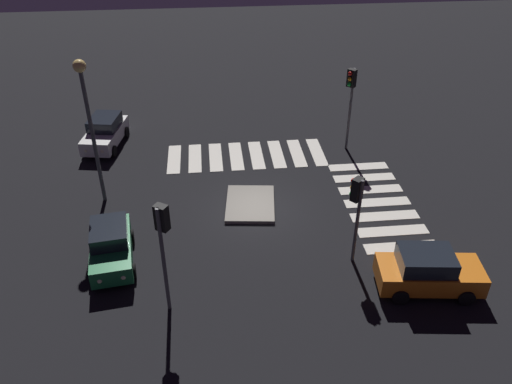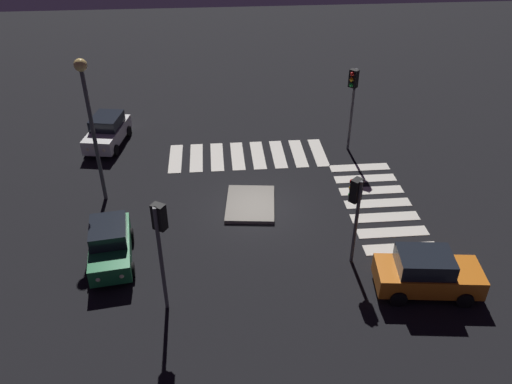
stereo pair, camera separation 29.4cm
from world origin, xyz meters
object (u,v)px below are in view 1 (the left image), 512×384
Objects in this scene: car_green at (111,245)px; traffic_light_west at (163,233)px; car_orange at (428,271)px; traffic_light_south at (357,200)px; car_white at (105,132)px; traffic_island at (250,204)px; traffic_light_east at (351,90)px; street_lamp at (87,108)px.

traffic_light_west is at bearing 33.85° from car_green.
traffic_light_west is at bearing -173.62° from car_orange.
car_green is 4.59m from traffic_light_west.
traffic_light_south is (2.03, 2.47, 2.10)m from car_orange.
car_orange is 1.06× the size of traffic_light_south.
car_white is 0.99× the size of car_orange.
traffic_island is 0.85× the size of traffic_light_south.
car_green is at bearing 173.41° from car_orange.
traffic_island is 8.59m from traffic_light_east.
car_white reaches higher than traffic_island.
car_orange reaches higher than traffic_island.
traffic_light_south is at bearing -138.97° from traffic_island.
traffic_island is 0.73× the size of traffic_light_west.
traffic_island is at bearing 112.30° from car_green.
traffic_light_west is at bearing 63.36° from traffic_light_south.
traffic_light_west reaches higher than car_green.
traffic_light_east reaches higher than traffic_light_west.
car_green is (-3.43, 6.02, 0.71)m from traffic_island.
street_lamp is (7.51, 3.50, 1.43)m from traffic_light_west.
car_orange is at bearing 56.42° from car_white.
traffic_light_west is at bearing -154.98° from street_lamp.
street_lamp is at bearing -27.34° from traffic_light_east.
car_white is 16.28m from traffic_light_south.
street_lamp reaches higher than car_orange.
traffic_island is at bearing -99.95° from street_lamp.
car_white is 10.62m from car_green.
traffic_light_west is 14.82m from traffic_light_east.
street_lamp is at bearing 157.01° from car_orange.
car_orange is at bearing -57.77° from traffic_light_west.
traffic_light_west is (-6.27, 3.53, 3.32)m from traffic_island.
traffic_light_east is (11.46, 0.29, 2.75)m from car_orange.
car_orange is 0.92× the size of traffic_light_west.
street_lamp is at bearing -175.14° from car_green.
traffic_light_west is at bearing 27.73° from car_white.
traffic_light_south is (-9.44, 2.18, -0.65)m from traffic_light_east.
traffic_light_east is at bearing 92.25° from car_white.
traffic_light_east is 1.22× the size of traffic_light_south.
traffic_light_south reaches higher than car_white.
car_white is 14.06m from traffic_light_east.
street_lamp is (1.23, 7.03, 4.76)m from traffic_island.
traffic_light_east is 13.59m from street_lamp.
car_orange is at bearing 69.28° from car_green.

